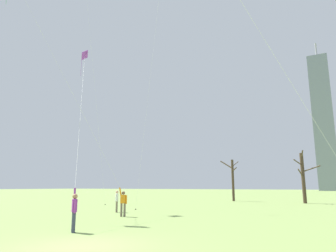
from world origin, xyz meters
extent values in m
plane|color=#7A934C|center=(0.00, 0.00, 0.00)|extent=(400.00, 400.00, 0.00)
cylinder|color=#726656|center=(-4.69, 8.83, 0.42)|extent=(0.14, 0.14, 0.85)
cylinder|color=#726656|center=(-4.90, 8.75, 0.42)|extent=(0.14, 0.14, 0.85)
cube|color=orange|center=(-4.79, 8.79, 1.12)|extent=(0.39, 0.30, 0.54)
sphere|color=brown|center=(-4.79, 8.79, 1.51)|extent=(0.22, 0.22, 0.22)
cylinder|color=orange|center=(-4.60, 8.86, 1.09)|extent=(0.09, 0.09, 0.55)
cylinder|color=orange|center=(-4.99, 8.72, 1.59)|extent=(0.22, 0.15, 0.56)
cylinder|color=silver|center=(-9.39, 7.01, 10.24)|extent=(8.82, 3.43, 16.79)
cylinder|color=#33384C|center=(-2.45, 2.04, 0.42)|extent=(0.14, 0.14, 0.85)
cylinder|color=#33384C|center=(-2.61, 2.18, 0.42)|extent=(0.14, 0.14, 0.85)
cube|color=purple|center=(-2.53, 2.11, 1.12)|extent=(0.39, 0.37, 0.54)
sphere|color=#9E7051|center=(-2.53, 2.11, 1.51)|extent=(0.22, 0.22, 0.22)
cylinder|color=purple|center=(-2.37, 1.97, 1.09)|extent=(0.09, 0.09, 0.55)
cylinder|color=purple|center=(-2.69, 2.24, 1.59)|extent=(0.21, 0.20, 0.56)
cube|color=purple|center=(-10.98, 10.96, 13.40)|extent=(0.39, 1.10, 1.06)
cylinder|color=black|center=(-10.98, 10.96, 13.40)|extent=(0.32, 0.31, 0.65)
cylinder|color=purple|center=(-11.16, 10.79, 12.23)|extent=(0.02, 0.02, 1.59)
cylinder|color=silver|center=(-6.83, 6.60, 7.62)|extent=(8.31, 8.73, 11.57)
cylinder|color=silver|center=(6.09, 4.83, 6.63)|extent=(4.28, 1.62, 9.57)
cylinder|color=#726656|center=(-7.29, 11.40, 0.42)|extent=(0.14, 0.14, 0.85)
cylinder|color=#726656|center=(-7.15, 11.24, 0.42)|extent=(0.14, 0.14, 0.85)
cube|color=white|center=(-7.22, 11.32, 1.12)|extent=(0.37, 0.39, 0.54)
sphere|color=tan|center=(-7.22, 11.32, 1.51)|extent=(0.22, 0.22, 0.22)
cylinder|color=white|center=(-7.36, 11.48, 1.09)|extent=(0.09, 0.09, 0.55)
cylinder|color=white|center=(-7.08, 11.16, 1.09)|extent=(0.09, 0.09, 0.55)
cylinder|color=silver|center=(-6.40, 14.88, 13.02)|extent=(2.09, 1.28, 25.96)
cylinder|color=#3F3833|center=(-7.44, 14.25, 0.04)|extent=(0.10, 0.10, 0.08)
cylinder|color=silver|center=(-15.16, 16.74, 14.68)|extent=(2.02, 3.53, 29.29)
cylinder|color=#3F3833|center=(-14.15, 18.49, 0.04)|extent=(0.10, 0.10, 0.08)
cylinder|color=#423326|center=(4.51, 31.76, 2.93)|extent=(0.41, 0.41, 5.87)
cylinder|color=#423326|center=(5.49, 31.42, 3.96)|extent=(2.05, 0.84, 0.76)
cylinder|color=#423326|center=(4.65, 31.10, 5.68)|extent=(0.45, 1.42, 0.82)
cylinder|color=#423326|center=(4.34, 30.99, 3.45)|extent=(0.49, 1.63, 1.01)
cylinder|color=#423326|center=(4.13, 31.04, 4.72)|extent=(0.90, 1.54, 0.73)
cylinder|color=#423326|center=(-4.41, 33.33, 2.78)|extent=(0.33, 0.33, 5.55)
cylinder|color=#423326|center=(-4.03, 33.49, 4.96)|extent=(0.86, 0.44, 0.77)
cylinder|color=#423326|center=(-5.28, 33.48, 4.90)|extent=(1.85, 0.47, 1.20)
cylinder|color=#423326|center=(-4.03, 32.93, 4.20)|extent=(0.90, 0.93, 0.51)
cube|color=gray|center=(6.62, 149.83, 31.79)|extent=(8.76, 9.47, 63.58)
cylinder|color=#99999E|center=(6.62, 149.83, 67.44)|extent=(0.80, 0.80, 7.71)
camera|label=1|loc=(7.41, -8.07, 1.93)|focal=32.68mm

